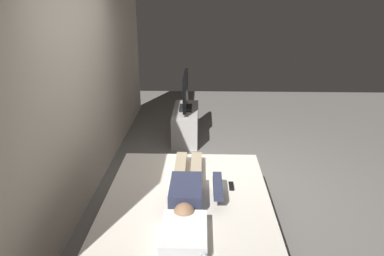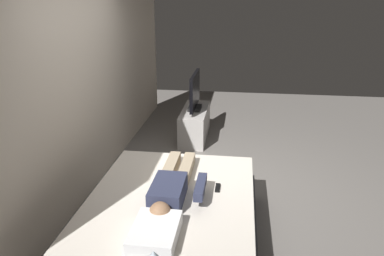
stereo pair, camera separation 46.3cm
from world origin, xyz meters
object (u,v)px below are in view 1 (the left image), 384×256
at_px(bed, 188,222).
at_px(tv, 186,92).
at_px(tv_stand, 186,124).
at_px(remote, 231,186).
at_px(pillow, 184,234).
at_px(person, 188,186).

height_order(bed, tv, tv).
distance_m(tv_stand, tv, 0.53).
bearing_deg(bed, remote, -66.30).
bearing_deg(pillow, tv, 2.39).
bearing_deg(tv_stand, pillow, -177.61).
bearing_deg(bed, person, -10.45).
relative_size(person, tv, 1.43).
bearing_deg(tv, bed, -177.05).
bearing_deg(tv, remote, -168.01).
height_order(bed, person, person).
xyz_separation_m(pillow, tv, (3.44, 0.14, 0.18)).
xyz_separation_m(bed, remote, (0.18, -0.41, 0.29)).
distance_m(bed, pillow, 0.73).
bearing_deg(remote, bed, 113.70).
height_order(person, remote, person).
bearing_deg(pillow, bed, 0.00).
height_order(remote, tv_stand, remote).
bearing_deg(bed, pillow, -180.00).
relative_size(tv_stand, tv, 1.25).
relative_size(pillow, remote, 3.20).
relative_size(pillow, tv, 0.55).
relative_size(bed, tv, 2.21).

